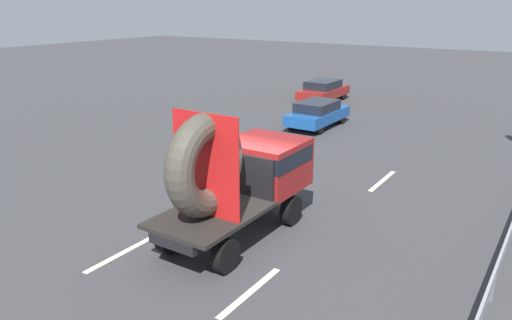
{
  "coord_description": "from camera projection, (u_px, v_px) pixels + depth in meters",
  "views": [
    {
      "loc": [
        7.04,
        -9.91,
        5.91
      ],
      "look_at": [
        0.09,
        0.69,
        1.86
      ],
      "focal_mm": 34.63,
      "sensor_mm": 36.0,
      "label": 1
    }
  ],
  "objects": [
    {
      "name": "ground_plane",
      "position": [
        239.0,
        231.0,
        13.37
      ],
      "size": [
        120.0,
        120.0,
        0.0
      ],
      "primitive_type": "plane",
      "color": "#38383A"
    },
    {
      "name": "flatbed_truck",
      "position": [
        242.0,
        173.0,
        12.83
      ],
      "size": [
        2.02,
        4.93,
        3.55
      ],
      "color": "black",
      "rests_on": "ground_plane"
    },
    {
      "name": "distant_sedan",
      "position": [
        318.0,
        113.0,
        24.37
      ],
      "size": [
        1.71,
        3.99,
        1.3
      ],
      "color": "black",
      "rests_on": "ground_plane"
    },
    {
      "name": "guardrail",
      "position": [
        508.0,
        239.0,
        11.74
      ],
      "size": [
        0.1,
        16.67,
        0.71
      ],
      "color": "gray",
      "rests_on": "ground_plane"
    },
    {
      "name": "lane_dash_left_near",
      "position": [
        122.0,
        253.0,
        12.19
      ],
      "size": [
        0.16,
        2.28,
        0.01
      ],
      "primitive_type": "cube",
      "rotation": [
        0.0,
        0.0,
        1.57
      ],
      "color": "beige",
      "rests_on": "ground_plane"
    },
    {
      "name": "lane_dash_left_far",
      "position": [
        284.0,
        167.0,
        18.52
      ],
      "size": [
        0.16,
        2.55,
        0.01
      ],
      "primitive_type": "cube",
      "rotation": [
        0.0,
        0.0,
        1.57
      ],
      "color": "beige",
      "rests_on": "ground_plane"
    },
    {
      "name": "lane_dash_right_near",
      "position": [
        250.0,
        292.0,
        10.55
      ],
      "size": [
        0.16,
        2.27,
        0.01
      ],
      "primitive_type": "cube",
      "rotation": [
        0.0,
        0.0,
        1.57
      ],
      "color": "beige",
      "rests_on": "ground_plane"
    },
    {
      "name": "lane_dash_right_far",
      "position": [
        382.0,
        181.0,
        17.13
      ],
      "size": [
        0.16,
        2.38,
        0.01
      ],
      "primitive_type": "cube",
      "rotation": [
        0.0,
        0.0,
        1.57
      ],
      "color": "beige",
      "rests_on": "ground_plane"
    },
    {
      "name": "oncoming_car",
      "position": [
        323.0,
        90.0,
        30.6
      ],
      "size": [
        1.76,
        4.11,
        1.34
      ],
      "color": "black",
      "rests_on": "ground_plane"
    }
  ]
}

